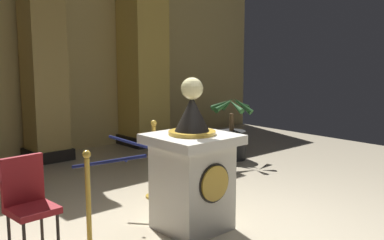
{
  "coord_description": "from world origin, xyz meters",
  "views": [
    {
      "loc": [
        -3.29,
        -3.24,
        1.9
      ],
      "look_at": [
        -0.19,
        0.23,
        1.2
      ],
      "focal_mm": 41.67,
      "sensor_mm": 36.0,
      "label": 1
    }
  ],
  "objects_px": {
    "stanchion_near": "(154,171)",
    "potted_palm_right": "(231,139)",
    "stanchion_far": "(89,217)",
    "cafe_chair_red": "(28,198)",
    "pedestal_clock": "(192,171)"
  },
  "relations": [
    {
      "from": "stanchion_near",
      "to": "potted_palm_right",
      "type": "distance_m",
      "value": 2.5
    },
    {
      "from": "stanchion_near",
      "to": "potted_palm_right",
      "type": "bearing_deg",
      "value": 19.24
    },
    {
      "from": "stanchion_far",
      "to": "cafe_chair_red",
      "type": "height_order",
      "value": "stanchion_far"
    },
    {
      "from": "stanchion_near",
      "to": "potted_palm_right",
      "type": "xyz_separation_m",
      "value": [
        2.36,
        0.82,
        0.01
      ]
    },
    {
      "from": "pedestal_clock",
      "to": "cafe_chair_red",
      "type": "distance_m",
      "value": 1.67
    },
    {
      "from": "cafe_chair_red",
      "to": "pedestal_clock",
      "type": "bearing_deg",
      "value": -17.31
    },
    {
      "from": "stanchion_near",
      "to": "cafe_chair_red",
      "type": "bearing_deg",
      "value": -161.91
    },
    {
      "from": "pedestal_clock",
      "to": "potted_palm_right",
      "type": "xyz_separation_m",
      "value": [
        2.69,
        1.95,
        -0.27
      ]
    },
    {
      "from": "potted_palm_right",
      "to": "cafe_chair_red",
      "type": "distance_m",
      "value": 4.53
    },
    {
      "from": "stanchion_near",
      "to": "stanchion_far",
      "type": "height_order",
      "value": "stanchion_near"
    },
    {
      "from": "stanchion_far",
      "to": "cafe_chair_red",
      "type": "distance_m",
      "value": 0.59
    },
    {
      "from": "stanchion_near",
      "to": "stanchion_far",
      "type": "distance_m",
      "value": 1.7
    },
    {
      "from": "stanchion_near",
      "to": "cafe_chair_red",
      "type": "relative_size",
      "value": 1.08
    },
    {
      "from": "stanchion_far",
      "to": "cafe_chair_red",
      "type": "xyz_separation_m",
      "value": [
        -0.48,
        0.25,
        0.23
      ]
    },
    {
      "from": "pedestal_clock",
      "to": "stanchion_far",
      "type": "height_order",
      "value": "pedestal_clock"
    }
  ]
}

